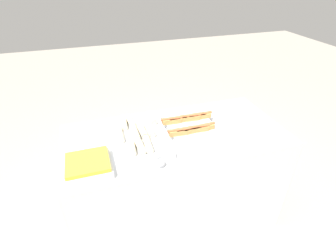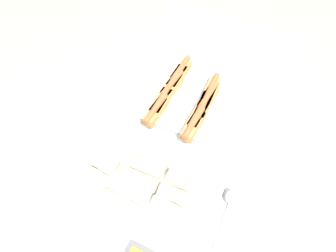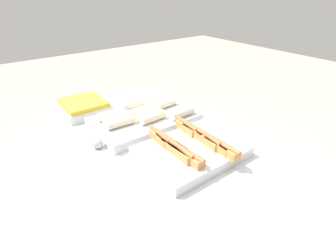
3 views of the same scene
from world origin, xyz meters
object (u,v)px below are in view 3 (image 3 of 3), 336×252
(tray_side_front, at_px, (84,107))
(tray_wraps, at_px, (145,118))
(serving_spoon_near, at_px, (96,143))
(tray_hotdogs, at_px, (191,149))

(tray_side_front, bearing_deg, tray_wraps, 30.63)
(tray_side_front, bearing_deg, serving_spoon_near, -13.67)
(tray_side_front, height_order, serving_spoon_near, tray_side_front)
(tray_hotdogs, xyz_separation_m, serving_spoon_near, (-0.33, -0.31, -0.01))
(tray_hotdogs, xyz_separation_m, tray_wraps, (-0.39, 0.00, -0.00))
(tray_hotdogs, bearing_deg, tray_wraps, 179.95)
(tray_hotdogs, distance_m, serving_spoon_near, 0.45)
(tray_wraps, bearing_deg, serving_spoon_near, -78.95)
(serving_spoon_near, bearing_deg, tray_side_front, 166.33)
(tray_side_front, xyz_separation_m, serving_spoon_near, (0.41, -0.10, -0.01))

